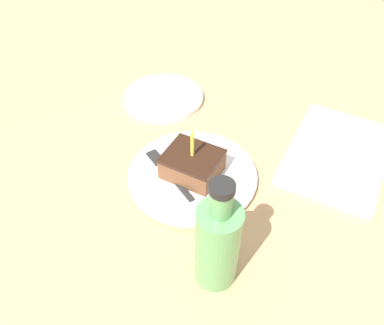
# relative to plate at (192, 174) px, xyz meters

# --- Properties ---
(ground_plane) EXTENTS (2.40, 2.40, 0.04)m
(ground_plane) POSITION_rel_plate_xyz_m (0.00, 0.00, -0.03)
(ground_plane) COLOR tan
(ground_plane) RESTS_ON ground
(plate) EXTENTS (0.27, 0.27, 0.02)m
(plate) POSITION_rel_plate_xyz_m (0.00, 0.00, 0.00)
(plate) COLOR silver
(plate) RESTS_ON ground_plane
(cake_slice) EXTENTS (0.10, 0.11, 0.12)m
(cake_slice) POSITION_rel_plate_xyz_m (0.00, 0.00, 0.03)
(cake_slice) COLOR brown
(cake_slice) RESTS_ON plate
(fork) EXTENTS (0.10, 0.16, 0.00)m
(fork) POSITION_rel_plate_xyz_m (0.03, -0.05, 0.01)
(fork) COLOR #262626
(fork) RESTS_ON plate
(bottle) EXTENTS (0.07, 0.07, 0.23)m
(bottle) POSITION_rel_plate_xyz_m (0.18, 0.14, 0.08)
(bottle) COLOR #599959
(bottle) RESTS_ON ground_plane
(side_plate) EXTENTS (0.21, 0.21, 0.01)m
(side_plate) POSITION_rel_plate_xyz_m (-0.21, -0.20, -0.00)
(side_plate) COLOR silver
(side_plate) RESTS_ON ground_plane
(marble_board) EXTENTS (0.29, 0.20, 0.02)m
(marble_board) POSITION_rel_plate_xyz_m (-0.21, 0.26, 0.00)
(marble_board) COLOR silver
(marble_board) RESTS_ON ground_plane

